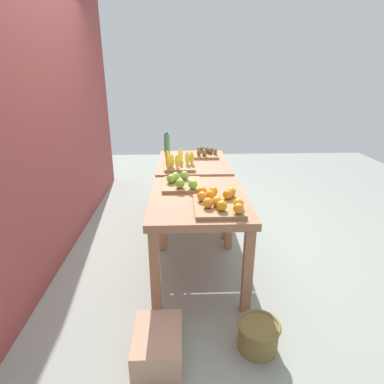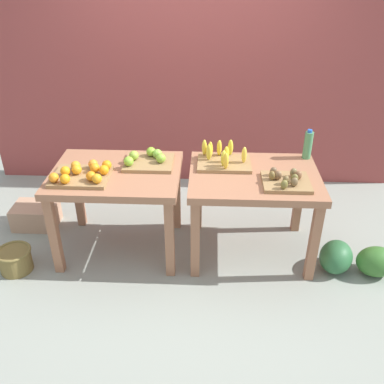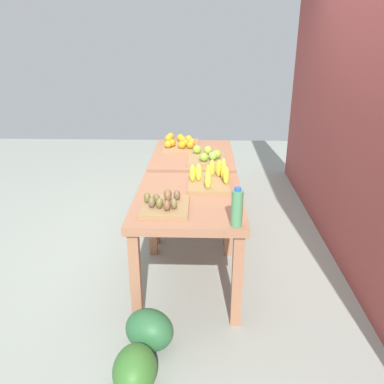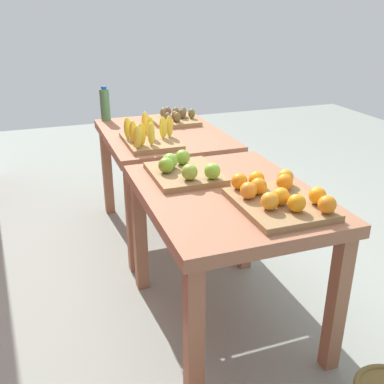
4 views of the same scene
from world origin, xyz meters
TOP-DOWN VIEW (x-y plane):
  - ground_plane at (0.00, 0.00)m, footprint 8.00×8.00m
  - back_wall at (0.00, 1.35)m, footprint 4.40×0.12m
  - display_table_left at (-0.56, 0.00)m, footprint 1.04×0.80m
  - display_table_right at (0.56, 0.00)m, footprint 1.04×0.80m
  - orange_bin at (-0.79, -0.14)m, footprint 0.46×0.37m
  - apple_bin at (-0.31, 0.14)m, footprint 0.40×0.34m
  - banana_crate at (0.31, 0.16)m, footprint 0.44×0.33m
  - kiwi_bin at (0.78, -0.16)m, footprint 0.36×0.32m
  - water_bottle at (1.02, 0.32)m, footprint 0.07×0.07m
  - watermelon_pile at (1.41, -0.25)m, footprint 0.67×0.40m
  - wicker_basket at (-1.38, -0.35)m, footprint 0.28×0.28m
  - cardboard_produce_box at (-1.45, 0.30)m, footprint 0.40×0.30m

SIDE VIEW (x-z plane):
  - ground_plane at x=0.00m, z-range 0.00..0.00m
  - wicker_basket at x=-1.38m, z-range 0.01..0.21m
  - cardboard_produce_box at x=-1.45m, z-range 0.00..0.22m
  - watermelon_pile at x=1.41m, z-range 0.00..0.26m
  - display_table_left at x=-0.56m, z-range 0.27..1.03m
  - display_table_right at x=0.56m, z-range 0.27..1.03m
  - kiwi_bin at x=0.78m, z-range 0.75..0.85m
  - apple_bin at x=-0.31m, z-range 0.75..0.86m
  - orange_bin at x=-0.79m, z-range 0.75..0.86m
  - banana_crate at x=0.31m, z-range 0.73..0.90m
  - water_bottle at x=1.02m, z-range 0.76..1.01m
  - back_wall at x=0.00m, z-range 0.00..3.00m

